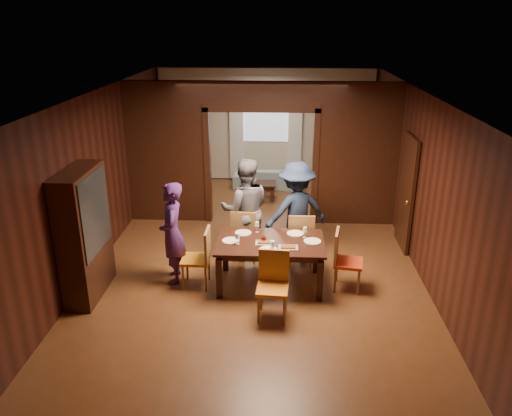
# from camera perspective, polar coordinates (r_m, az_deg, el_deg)

# --- Properties ---
(floor) EXTENTS (9.00, 9.00, 0.00)m
(floor) POSITION_cam_1_polar(r_m,az_deg,el_deg) (9.15, 0.15, -5.25)
(floor) COLOR #593719
(floor) RESTS_ON ground
(ceiling) EXTENTS (5.50, 9.00, 0.02)m
(ceiling) POSITION_cam_1_polar(r_m,az_deg,el_deg) (8.29, 0.17, 13.04)
(ceiling) COLOR silver
(ceiling) RESTS_ON room_walls
(room_walls) EXTENTS (5.52, 9.01, 2.90)m
(room_walls) POSITION_cam_1_polar(r_m,az_deg,el_deg) (10.41, 0.66, 6.85)
(room_walls) COLOR black
(room_walls) RESTS_ON floor
(person_purple) EXTENTS (0.51, 0.67, 1.67)m
(person_purple) POSITION_cam_1_polar(r_m,az_deg,el_deg) (8.05, -9.54, -2.84)
(person_purple) COLOR #3D1E59
(person_purple) RESTS_ON floor
(person_grey) EXTENTS (0.96, 0.79, 1.82)m
(person_grey) POSITION_cam_1_polar(r_m,az_deg,el_deg) (8.69, -1.23, -0.17)
(person_grey) COLOR #55545B
(person_grey) RESTS_ON floor
(person_navy) EXTENTS (1.32, 1.07, 1.78)m
(person_navy) POSITION_cam_1_polar(r_m,az_deg,el_deg) (8.69, 4.58, -0.39)
(person_navy) COLOR #1A2742
(person_navy) RESTS_ON floor
(sofa) EXTENTS (1.75, 0.75, 0.50)m
(sofa) POSITION_cam_1_polar(r_m,az_deg,el_deg) (12.64, 1.37, 3.50)
(sofa) COLOR #8EADBA
(sofa) RESTS_ON floor
(serving_bowl) EXTENTS (0.29, 0.29, 0.07)m
(serving_bowl) POSITION_cam_1_polar(r_m,az_deg,el_deg) (7.87, 2.48, -3.43)
(serving_bowl) COLOR black
(serving_bowl) RESTS_ON dining_table
(dining_table) EXTENTS (1.69, 1.05, 0.76)m
(dining_table) POSITION_cam_1_polar(r_m,az_deg,el_deg) (8.00, 1.62, -6.31)
(dining_table) COLOR black
(dining_table) RESTS_ON floor
(coffee_table) EXTENTS (0.80, 0.50, 0.40)m
(coffee_table) POSITION_cam_1_polar(r_m,az_deg,el_deg) (11.80, 0.32, 1.97)
(coffee_table) COLOR black
(coffee_table) RESTS_ON floor
(chair_left) EXTENTS (0.44, 0.44, 0.97)m
(chair_left) POSITION_cam_1_polar(r_m,az_deg,el_deg) (7.99, -6.92, -5.65)
(chair_left) COLOR #C47912
(chair_left) RESTS_ON floor
(chair_right) EXTENTS (0.51, 0.51, 0.97)m
(chair_right) POSITION_cam_1_polar(r_m,az_deg,el_deg) (7.97, 10.53, -5.94)
(chair_right) COLOR red
(chair_right) RESTS_ON floor
(chair_far_l) EXTENTS (0.48, 0.48, 0.97)m
(chair_far_l) POSITION_cam_1_polar(r_m,az_deg,el_deg) (8.78, -1.22, -2.96)
(chair_far_l) COLOR #CC4313
(chair_far_l) RESTS_ON floor
(chair_far_r) EXTENTS (0.45, 0.45, 0.97)m
(chair_far_r) POSITION_cam_1_polar(r_m,az_deg,el_deg) (8.66, 5.10, -3.40)
(chair_far_r) COLOR orange
(chair_far_r) RESTS_ON floor
(chair_near) EXTENTS (0.47, 0.47, 0.97)m
(chair_near) POSITION_cam_1_polar(r_m,az_deg,el_deg) (7.13, 1.90, -8.98)
(chair_near) COLOR orange
(chair_near) RESTS_ON floor
(hutch) EXTENTS (0.40, 1.20, 2.00)m
(hutch) POSITION_cam_1_polar(r_m,az_deg,el_deg) (7.92, -19.03, -2.85)
(hutch) COLOR black
(hutch) RESTS_ON floor
(door_right) EXTENTS (0.06, 0.90, 2.10)m
(door_right) POSITION_cam_1_polar(r_m,az_deg,el_deg) (9.49, 16.83, 1.65)
(door_right) COLOR black
(door_right) RESTS_ON floor
(window_far) EXTENTS (1.20, 0.03, 1.30)m
(window_far) POSITION_cam_1_polar(r_m,az_deg,el_deg) (12.86, 1.13, 10.47)
(window_far) COLOR silver
(window_far) RESTS_ON back_wall
(curtain_left) EXTENTS (0.35, 0.06, 2.40)m
(curtain_left) POSITION_cam_1_polar(r_m,az_deg,el_deg) (12.96, -2.25, 8.50)
(curtain_left) COLOR white
(curtain_left) RESTS_ON back_wall
(curtain_right) EXTENTS (0.35, 0.06, 2.40)m
(curtain_right) POSITION_cam_1_polar(r_m,az_deg,el_deg) (12.91, 4.47, 8.41)
(curtain_right) COLOR white
(curtain_right) RESTS_ON back_wall
(plate_left) EXTENTS (0.27, 0.27, 0.01)m
(plate_left) POSITION_cam_1_polar(r_m,az_deg,el_deg) (7.85, -2.91, -3.73)
(plate_left) COLOR white
(plate_left) RESTS_ON dining_table
(plate_far_l) EXTENTS (0.27, 0.27, 0.01)m
(plate_far_l) POSITION_cam_1_polar(r_m,az_deg,el_deg) (8.12, -1.48, -2.85)
(plate_far_l) COLOR silver
(plate_far_l) RESTS_ON dining_table
(plate_far_r) EXTENTS (0.27, 0.27, 0.01)m
(plate_far_r) POSITION_cam_1_polar(r_m,az_deg,el_deg) (8.12, 4.51, -2.91)
(plate_far_r) COLOR white
(plate_far_r) RESTS_ON dining_table
(plate_right) EXTENTS (0.27, 0.27, 0.01)m
(plate_right) POSITION_cam_1_polar(r_m,az_deg,el_deg) (7.87, 6.46, -3.79)
(plate_right) COLOR white
(plate_right) RESTS_ON dining_table
(plate_near) EXTENTS (0.27, 0.27, 0.01)m
(plate_near) POSITION_cam_1_polar(r_m,az_deg,el_deg) (7.55, 1.41, -4.78)
(plate_near) COLOR white
(plate_near) RESTS_ON dining_table
(platter_a) EXTENTS (0.30, 0.20, 0.04)m
(platter_a) POSITION_cam_1_polar(r_m,az_deg,el_deg) (7.75, 1.04, -3.95)
(platter_a) COLOR gray
(platter_a) RESTS_ON dining_table
(platter_b) EXTENTS (0.30, 0.20, 0.04)m
(platter_b) POSITION_cam_1_polar(r_m,az_deg,el_deg) (7.62, 3.71, -4.46)
(platter_b) COLOR gray
(platter_b) RESTS_ON dining_table
(wineglass_left) EXTENTS (0.08, 0.08, 0.18)m
(wineglass_left) POSITION_cam_1_polar(r_m,az_deg,el_deg) (7.71, -2.14, -3.53)
(wineglass_left) COLOR silver
(wineglass_left) RESTS_ON dining_table
(wineglass_far) EXTENTS (0.08, 0.08, 0.18)m
(wineglass_far) POSITION_cam_1_polar(r_m,az_deg,el_deg) (8.13, 0.12, -2.17)
(wineglass_far) COLOR silver
(wineglass_far) RESTS_ON dining_table
(wineglass_right) EXTENTS (0.08, 0.08, 0.18)m
(wineglass_right) POSITION_cam_1_polar(r_m,az_deg,el_deg) (7.96, 5.62, -2.80)
(wineglass_right) COLOR silver
(wineglass_right) RESTS_ON dining_table
(tumbler) EXTENTS (0.07, 0.07, 0.14)m
(tumbler) POSITION_cam_1_polar(r_m,az_deg,el_deg) (7.54, 1.87, -4.27)
(tumbler) COLOR silver
(tumbler) RESTS_ON dining_table
(condiment_jar) EXTENTS (0.08, 0.08, 0.11)m
(condiment_jar) POSITION_cam_1_polar(r_m,az_deg,el_deg) (7.79, 0.91, -3.50)
(condiment_jar) COLOR #471E10
(condiment_jar) RESTS_ON dining_table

